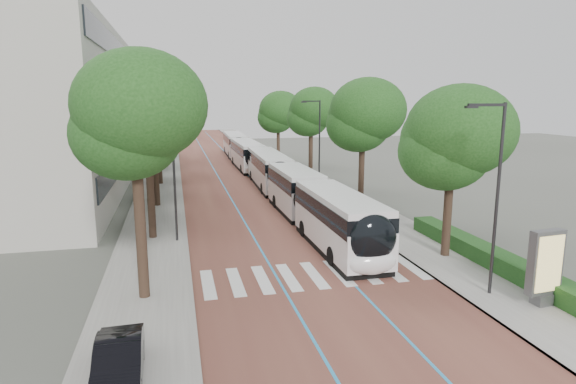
# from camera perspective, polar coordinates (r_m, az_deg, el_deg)

# --- Properties ---
(ground) EXTENTS (160.00, 160.00, 0.00)m
(ground) POSITION_cam_1_polar(r_m,az_deg,el_deg) (22.29, 3.37, -10.76)
(ground) COLOR #51544C
(ground) RESTS_ON ground
(road) EXTENTS (11.00, 140.00, 0.02)m
(road) POSITION_cam_1_polar(r_m,az_deg,el_deg) (60.67, -7.49, 3.12)
(road) COLOR brown
(road) RESTS_ON ground
(sidewalk_left) EXTENTS (4.00, 140.00, 0.12)m
(sidewalk_left) POSITION_cam_1_polar(r_m,az_deg,el_deg) (60.39, -14.59, 2.87)
(sidewalk_left) COLOR gray
(sidewalk_left) RESTS_ON ground
(sidewalk_right) EXTENTS (4.00, 140.00, 0.12)m
(sidewalk_right) POSITION_cam_1_polar(r_m,az_deg,el_deg) (61.86, -0.55, 3.42)
(sidewalk_right) COLOR gray
(sidewalk_right) RESTS_ON ground
(kerb_left) EXTENTS (0.20, 140.00, 0.14)m
(kerb_left) POSITION_cam_1_polar(r_m,az_deg,el_deg) (60.37, -12.79, 2.95)
(kerb_left) COLOR gray
(kerb_left) RESTS_ON ground
(kerb_right) EXTENTS (0.20, 140.00, 0.14)m
(kerb_right) POSITION_cam_1_polar(r_m,az_deg,el_deg) (61.47, -2.28, 3.36)
(kerb_right) COLOR gray
(kerb_right) RESTS_ON ground
(zebra_crossing) EXTENTS (10.55, 3.60, 0.01)m
(zebra_crossing) POSITION_cam_1_polar(r_m,az_deg,el_deg) (23.22, 3.13, -9.77)
(zebra_crossing) COLOR silver
(zebra_crossing) RESTS_ON ground
(lane_line_left) EXTENTS (0.12, 126.00, 0.01)m
(lane_line_left) POSITION_cam_1_polar(r_m,az_deg,el_deg) (60.53, -9.00, 3.08)
(lane_line_left) COLOR #288CC8
(lane_line_left) RESTS_ON road
(lane_line_right) EXTENTS (0.12, 126.00, 0.01)m
(lane_line_right) POSITION_cam_1_polar(r_m,az_deg,el_deg) (60.85, -5.99, 3.20)
(lane_line_right) COLOR #288CC8
(lane_line_right) RESTS_ON road
(office_building) EXTENTS (18.11, 40.00, 14.00)m
(office_building) POSITION_cam_1_polar(r_m,az_deg,el_deg) (49.69, -29.33, 8.19)
(office_building) COLOR #B8B4AB
(office_building) RESTS_ON ground
(hedge) EXTENTS (1.20, 14.00, 0.80)m
(hedge) POSITION_cam_1_polar(r_m,az_deg,el_deg) (26.08, 23.08, -7.16)
(hedge) COLOR #153E16
(hedge) RESTS_ON sidewalk_right
(streetlight_near) EXTENTS (1.82, 0.20, 8.00)m
(streetlight_near) POSITION_cam_1_polar(r_m,az_deg,el_deg) (21.30, 23.28, 0.81)
(streetlight_near) COLOR #29282A
(streetlight_near) RESTS_ON sidewalk_right
(streetlight_far) EXTENTS (1.82, 0.20, 8.00)m
(streetlight_far) POSITION_cam_1_polar(r_m,az_deg,el_deg) (43.81, 3.53, 6.50)
(streetlight_far) COLOR #29282A
(streetlight_far) RESTS_ON sidewalk_right
(lamp_post_left) EXTENTS (0.14, 0.14, 8.00)m
(lamp_post_left) POSITION_cam_1_polar(r_m,az_deg,el_deg) (28.12, -13.35, 2.25)
(lamp_post_left) COLOR #29282A
(lamp_post_left) RESTS_ON sidewalk_left
(trees_left) EXTENTS (6.47, 60.16, 9.83)m
(trees_left) POSITION_cam_1_polar(r_m,az_deg,el_deg) (46.35, -15.31, 8.87)
(trees_left) COLOR black
(trees_left) RESTS_ON ground
(trees_right) EXTENTS (5.79, 47.64, 9.22)m
(trees_right) POSITION_cam_1_polar(r_m,az_deg,el_deg) (44.47, 4.73, 8.62)
(trees_right) COLOR black
(trees_right) RESTS_ON ground
(lead_bus) EXTENTS (2.68, 18.42, 3.20)m
(lead_bus) POSITION_cam_1_polar(r_m,az_deg,el_deg) (30.01, 3.59, -1.77)
(lead_bus) COLOR black
(lead_bus) RESTS_ON ground
(bus_queued_0) EXTENTS (2.87, 12.46, 3.20)m
(bus_queued_0) POSITION_cam_1_polar(r_m,az_deg,el_deg) (45.32, -2.21, 2.60)
(bus_queued_0) COLOR white
(bus_queued_0) RESTS_ON ground
(bus_queued_1) EXTENTS (2.58, 12.41, 3.20)m
(bus_queued_1) POSITION_cam_1_polar(r_m,az_deg,el_deg) (57.31, -4.82, 4.35)
(bus_queued_1) COLOR white
(bus_queued_1) RESTS_ON ground
(bus_queued_2) EXTENTS (2.87, 12.46, 3.20)m
(bus_queued_2) POSITION_cam_1_polar(r_m,az_deg,el_deg) (70.68, -6.28, 5.58)
(bus_queued_2) COLOR white
(bus_queued_2) RESTS_ON ground
(ad_panel) EXTENTS (1.52, 0.63, 3.09)m
(ad_panel) POSITION_cam_1_polar(r_m,az_deg,el_deg) (21.81, 28.17, -7.74)
(ad_panel) COLOR #59595B
(ad_panel) RESTS_ON sidewalk_right
(parked_car) EXTENTS (1.45, 3.85, 1.26)m
(parked_car) POSITION_cam_1_polar(r_m,az_deg,el_deg) (15.58, -19.42, -18.50)
(parked_car) COLOR black
(parked_car) RESTS_ON sidewalk_left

